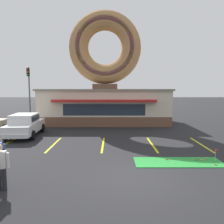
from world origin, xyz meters
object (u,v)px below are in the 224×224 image
car_white (24,124)px  traffic_light_pole (28,86)px  golf_ball (173,163)px  putting_flag_pin (215,152)px  trash_bin (31,122)px

car_white → traffic_light_pole: size_ratio=0.81×
golf_ball → car_white: bearing=147.0°
putting_flag_pin → traffic_light_pole: traffic_light_pole is taller
golf_ball → car_white: 10.80m
putting_flag_pin → trash_bin: trash_bin is taller
putting_flag_pin → car_white: (-11.10, 5.53, 0.43)m
golf_ball → car_white: size_ratio=0.01×
golf_ball → trash_bin: size_ratio=0.04×
putting_flag_pin → car_white: bearing=153.5°
golf_ball → putting_flag_pin: putting_flag_pin is taller
trash_bin → traffic_light_pole: traffic_light_pole is taller
putting_flag_pin → traffic_light_pole: (-14.33, 15.09, 3.27)m
golf_ball → putting_flag_pin: size_ratio=0.08×
trash_bin → traffic_light_pole: 7.29m
putting_flag_pin → trash_bin: 14.93m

